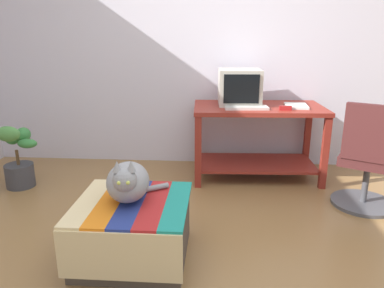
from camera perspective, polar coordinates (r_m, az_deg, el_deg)
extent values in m
plane|color=olive|center=(2.40, -0.28, -18.73)|extent=(14.00, 14.00, 0.00)
cube|color=silver|center=(4.01, 1.98, 15.35)|extent=(8.00, 0.10, 2.60)
cube|color=maroon|center=(3.40, 0.95, -1.31)|extent=(0.06, 0.06, 0.68)
cube|color=maroon|center=(3.58, 19.86, -1.39)|extent=(0.06, 0.06, 0.68)
cube|color=maroon|center=(4.13, 17.39, 1.15)|extent=(0.06, 0.06, 0.68)
cube|color=maroon|center=(3.97, 1.05, 1.33)|extent=(0.06, 0.06, 0.68)
cube|color=maroon|center=(3.79, 9.82, -2.93)|extent=(1.17, 0.62, 0.02)
cube|color=maroon|center=(3.64, 10.25, 5.50)|extent=(1.27, 0.73, 0.04)
cube|color=#BCB7A8|center=(3.69, 7.25, 6.25)|extent=(0.29, 0.27, 0.02)
cube|color=#BCB7A8|center=(3.66, 7.34, 8.73)|extent=(0.42, 0.39, 0.34)
cube|color=black|center=(3.47, 7.66, 8.43)|extent=(0.33, 0.03, 0.27)
cube|color=beige|center=(3.47, 8.40, 5.58)|extent=(0.41, 0.18, 0.02)
cube|color=white|center=(3.65, 15.81, 5.69)|extent=(0.22, 0.27, 0.02)
cube|color=#4C4238|center=(2.45, -9.05, -13.06)|extent=(0.67, 0.64, 0.37)
cube|color=beige|center=(2.14, -11.25, -16.79)|extent=(0.70, 0.01, 0.30)
cube|color=beige|center=(2.44, -15.78, -8.55)|extent=(0.14, 0.69, 0.02)
cube|color=orange|center=(2.39, -12.57, -8.77)|extent=(0.14, 0.69, 0.02)
cube|color=navy|center=(2.36, -9.26, -8.97)|extent=(0.14, 0.69, 0.02)
cube|color=#AD2323|center=(2.33, -5.86, -9.15)|extent=(0.14, 0.69, 0.02)
cube|color=#1E897A|center=(2.31, -2.38, -9.29)|extent=(0.14, 0.69, 0.02)
ellipsoid|color=gray|center=(2.34, -9.87, -5.77)|extent=(0.31, 0.40, 0.24)
sphere|color=gray|center=(2.19, -10.35, -5.55)|extent=(0.15, 0.15, 0.15)
cylinder|color=gray|center=(2.46, -6.88, -6.94)|extent=(0.27, 0.19, 0.04)
cone|color=gray|center=(2.17, -11.52, -3.41)|extent=(0.06, 0.06, 0.07)
cone|color=gray|center=(2.16, -9.41, -3.39)|extent=(0.06, 0.06, 0.07)
sphere|color=#C6D151|center=(2.13, -11.25, -5.93)|extent=(0.02, 0.02, 0.02)
sphere|color=#C6D151|center=(2.13, -9.88, -5.92)|extent=(0.02, 0.02, 0.02)
cylinder|color=#3D3D42|center=(3.85, -25.05, -4.42)|extent=(0.26, 0.26, 0.22)
cylinder|color=brown|center=(3.79, -25.38, -1.88)|extent=(0.03, 0.03, 0.14)
ellipsoid|color=#38843D|center=(3.68, -24.13, 0.07)|extent=(0.18, 0.11, 0.09)
ellipsoid|color=#38843D|center=(3.79, -24.66, 1.32)|extent=(0.13, 0.16, 0.14)
ellipsoid|color=#38843D|center=(3.83, -26.04, 0.70)|extent=(0.13, 0.10, 0.10)
ellipsoid|color=#4C8E42|center=(3.58, -26.60, 1.39)|extent=(0.22, 0.10, 0.14)
cylinder|color=#4C4C51|center=(3.48, 24.88, -8.26)|extent=(0.52, 0.52, 0.03)
cylinder|color=#4C4C51|center=(3.41, 25.26, -5.43)|extent=(0.05, 0.05, 0.34)
cube|color=#471E1E|center=(3.35, 25.70, -2.09)|extent=(0.57, 0.57, 0.08)
cube|color=#471E1E|center=(3.10, 25.83, 1.50)|extent=(0.36, 0.23, 0.44)
cube|color=#A31E1E|center=(3.48, 14.25, 5.41)|extent=(0.11, 0.04, 0.04)
cylinder|color=black|center=(3.69, 14.73, 5.74)|extent=(0.08, 0.12, 0.01)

